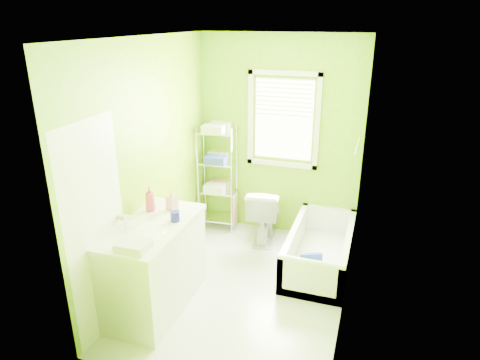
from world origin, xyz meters
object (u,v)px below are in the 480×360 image
(vanity, at_px, (154,264))
(wire_shelf_unit, at_px, (218,166))
(bathtub, at_px, (319,255))
(toilet, at_px, (264,213))

(vanity, bearing_deg, wire_shelf_unit, 90.76)
(bathtub, distance_m, vanity, 1.94)
(vanity, relative_size, wire_shelf_unit, 0.82)
(bathtub, bearing_deg, vanity, -139.60)
(toilet, relative_size, vanity, 0.61)
(toilet, distance_m, vanity, 1.82)
(vanity, bearing_deg, toilet, 68.73)
(toilet, relative_size, wire_shelf_unit, 0.50)
(toilet, xyz_separation_m, vanity, (-0.66, -1.69, 0.11))
(bathtub, distance_m, wire_shelf_unit, 1.76)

